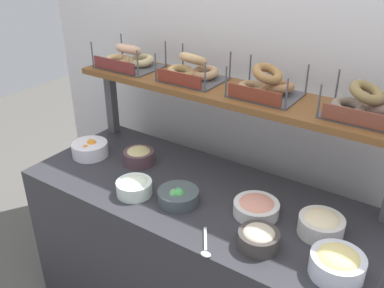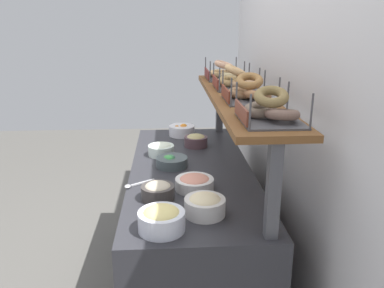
# 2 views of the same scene
# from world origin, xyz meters

# --- Properties ---
(back_wall) EXTENTS (2.89, 0.06, 2.40)m
(back_wall) POSITION_xyz_m (0.00, 0.55, 1.20)
(back_wall) COLOR silver
(back_wall) RESTS_ON ground_plane
(deli_counter) EXTENTS (1.69, 0.70, 0.85)m
(deli_counter) POSITION_xyz_m (0.00, 0.00, 0.42)
(deli_counter) COLOR #2D2D33
(deli_counter) RESTS_ON ground_plane
(shelf_riser_left) EXTENTS (0.05, 0.05, 0.40)m
(shelf_riser_left) POSITION_xyz_m (-0.78, 0.27, 1.05)
(shelf_riser_left) COLOR #4C4C51
(shelf_riser_left) RESTS_ON deli_counter
(upper_shelf) EXTENTS (1.65, 0.32, 0.03)m
(upper_shelf) POSITION_xyz_m (0.00, 0.27, 1.26)
(upper_shelf) COLOR brown
(upper_shelf) RESTS_ON shelf_riser_left
(bowl_lox_spread) EXTENTS (0.20, 0.20, 0.07)m
(bowl_lox_spread) POSITION_xyz_m (0.31, -0.00, 0.89)
(bowl_lox_spread) COLOR silver
(bowl_lox_spread) RESTS_ON deli_counter
(bowl_potato_salad) EXTENTS (0.18, 0.18, 0.10)m
(bowl_potato_salad) POSITION_xyz_m (0.58, 0.03, 0.90)
(bowl_potato_salad) COLOR silver
(bowl_potato_salad) RESTS_ON deli_counter
(bowl_cream_cheese) EXTENTS (0.17, 0.17, 0.08)m
(bowl_cream_cheese) POSITION_xyz_m (-0.23, -0.18, 0.89)
(bowl_cream_cheese) COLOR white
(bowl_cream_cheese) RESTS_ON deli_counter
(bowl_veggie_mix) EXTENTS (0.19, 0.19, 0.07)m
(bowl_veggie_mix) POSITION_xyz_m (-0.02, -0.11, 0.88)
(bowl_veggie_mix) COLOR #455153
(bowl_veggie_mix) RESTS_ON deli_counter
(bowl_tuna_salad) EXTENTS (0.16, 0.16, 0.09)m
(bowl_tuna_salad) POSITION_xyz_m (0.41, -0.18, 0.89)
(bowl_tuna_salad) COLOR #423C39
(bowl_tuna_salad) RESTS_ON deli_counter
(bowl_hummus) EXTENTS (0.16, 0.16, 0.09)m
(bowl_hummus) POSITION_xyz_m (-0.40, 0.06, 0.89)
(bowl_hummus) COLOR #573B42
(bowl_hummus) RESTS_ON deli_counter
(bowl_egg_salad) EXTENTS (0.19, 0.19, 0.10)m
(bowl_egg_salad) POSITION_xyz_m (0.71, -0.16, 0.90)
(bowl_egg_salad) COLOR white
(bowl_egg_salad) RESTS_ON deli_counter
(bowl_fruit_salad) EXTENTS (0.19, 0.19, 0.09)m
(bowl_fruit_salad) POSITION_xyz_m (-0.68, -0.03, 0.89)
(bowl_fruit_salad) COLOR white
(bowl_fruit_salad) RESTS_ON deli_counter
(serving_spoon_near_plate) EXTENTS (0.11, 0.15, 0.01)m
(serving_spoon_near_plate) POSITION_xyz_m (0.25, -0.31, 0.86)
(serving_spoon_near_plate) COLOR #B7B7BC
(serving_spoon_near_plate) RESTS_ON deli_counter
(bagel_basket_plain) EXTENTS (0.33, 0.25, 0.14)m
(bagel_basket_plain) POSITION_xyz_m (-0.62, 0.27, 1.32)
(bagel_basket_plain) COLOR #4C4C51
(bagel_basket_plain) RESTS_ON upper_shelf
(bagel_basket_sesame) EXTENTS (0.30, 0.26, 0.15)m
(bagel_basket_sesame) POSITION_xyz_m (-0.21, 0.28, 1.33)
(bagel_basket_sesame) COLOR #4C4C51
(bagel_basket_sesame) RESTS_ON upper_shelf
(bagel_basket_everything) EXTENTS (0.30, 0.26, 0.15)m
(bagel_basket_everything) POSITION_xyz_m (0.18, 0.28, 1.33)
(bagel_basket_everything) COLOR #4C4C51
(bagel_basket_everything) RESTS_ON upper_shelf
(bagel_basket_poppy) EXTENTS (0.30, 0.25, 0.14)m
(bagel_basket_poppy) POSITION_xyz_m (0.60, 0.29, 1.33)
(bagel_basket_poppy) COLOR #4C4C51
(bagel_basket_poppy) RESTS_ON upper_shelf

